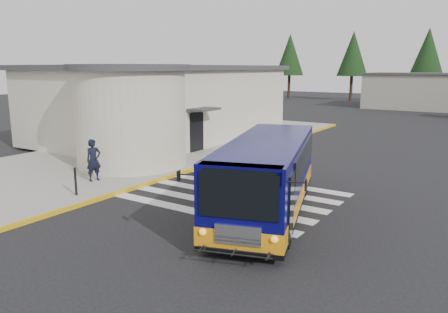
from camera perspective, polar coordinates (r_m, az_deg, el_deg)
The scene contains 9 objects.
ground at distance 17.33m, azimuth 3.63°, elevation -4.57°, with size 140.00×140.00×0.00m, color black.
sidewalk at distance 25.71m, azimuth -9.40°, elevation 0.79°, with size 10.00×34.00×0.15m, color gray.
curb_strip at distance 22.68m, azimuth -0.19°, elevation -0.48°, with size 0.12×34.00×0.16m, color gold.
station_building at distance 28.75m, azimuth -8.32°, elevation 6.96°, with size 12.70×18.70×4.80m.
crosswalk at distance 16.92m, azimuth 0.79°, elevation -4.93°, with size 8.00×5.35×0.01m.
transit_bus at distance 14.52m, azimuth 5.62°, elevation -2.91°, with size 5.13×9.05×2.49m.
pedestrian_a at distance 18.91m, azimuth -16.66°, elevation -0.46°, with size 0.64×0.42×1.76m, color black.
pedestrian_b at distance 20.35m, azimuth -15.99°, elevation 0.27°, with size 0.81×0.63×1.66m, color black.
bollard at distance 17.04m, azimuth -18.82°, elevation -3.10°, with size 0.09×0.09×1.05m, color black.
Camera 1 is at (8.27, -14.45, 4.80)m, focal length 35.00 mm.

